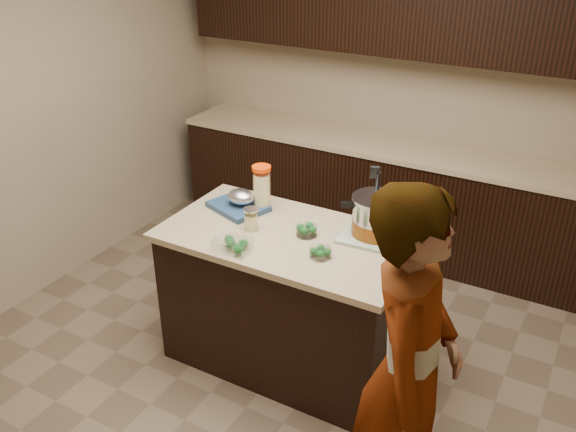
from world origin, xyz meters
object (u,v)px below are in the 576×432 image
Objects in this scene: stock_pot at (376,218)px; lemonade_pitcher at (262,190)px; person at (407,375)px; island at (288,299)px.

lemonade_pitcher is at bearing 156.67° from stock_pot.
island is at bearing 42.68° from person.
stock_pot is at bearing 1.18° from lemonade_pitcher.
stock_pot is at bearing 18.86° from person.
lemonade_pitcher is (-0.74, -0.02, 0.02)m from stock_pot.
island is 1.30m from person.
island is 0.69m from lemonade_pitcher.
stock_pot is at bearing 26.85° from island.
person is at bearing -37.28° from island.
lemonade_pitcher is (-0.30, 0.21, 0.58)m from island.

